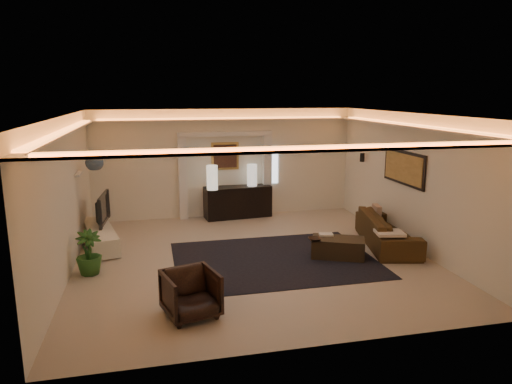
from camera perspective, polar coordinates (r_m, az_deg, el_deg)
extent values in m
plane|color=#B9A490|center=(9.62, -0.37, -8.09)|extent=(7.00, 7.00, 0.00)
plane|color=white|center=(9.05, -0.40, 9.43)|extent=(7.00, 7.00, 0.00)
plane|color=white|center=(12.62, -3.82, 3.53)|extent=(7.00, 0.00, 7.00)
plane|color=white|center=(5.97, 6.93, -6.25)|extent=(7.00, 0.00, 7.00)
plane|color=white|center=(9.15, -22.31, -0.62)|extent=(0.00, 7.00, 7.00)
plane|color=white|center=(10.54, 18.55, 1.23)|extent=(0.00, 7.00, 7.00)
cube|color=silver|center=(9.06, -0.39, 7.66)|extent=(7.00, 7.00, 0.04)
cube|color=white|center=(12.89, 2.15, 3.28)|extent=(0.25, 0.03, 1.00)
cube|color=black|center=(9.53, 2.26, -8.27)|extent=(4.00, 3.00, 0.01)
cube|color=silver|center=(12.45, -8.96, 1.66)|extent=(0.22, 0.20, 2.20)
cube|color=silver|center=(12.80, 1.36, 2.10)|extent=(0.22, 0.20, 2.20)
cube|color=silver|center=(12.42, -3.80, 7.12)|extent=(2.52, 0.20, 0.12)
cube|color=tan|center=(12.56, -3.81, 4.42)|extent=(0.74, 0.04, 0.74)
cube|color=#4C2D1E|center=(12.53, -3.79, 4.40)|extent=(0.62, 0.02, 0.62)
cube|color=black|center=(10.73, 17.68, 2.83)|extent=(0.04, 1.64, 0.74)
cube|color=tan|center=(10.72, 17.56, 2.83)|extent=(0.02, 1.50, 0.62)
cylinder|color=black|center=(12.35, 12.88, 4.15)|extent=(0.12, 0.12, 0.22)
cube|color=silver|center=(10.47, -20.88, 2.11)|extent=(0.10, 0.55, 0.04)
cube|color=black|center=(12.62, -2.25, -1.30)|extent=(1.83, 0.74, 0.89)
cylinder|color=beige|center=(12.10, -5.38, 1.41)|extent=(0.32, 0.32, 0.64)
cylinder|color=beige|center=(12.56, -0.49, 1.86)|extent=(0.30, 0.30, 0.59)
cube|color=white|center=(10.84, -18.54, -5.14)|extent=(0.97, 2.15, 0.39)
imported|color=black|center=(11.05, -18.74, -1.82)|extent=(1.18, 0.25, 0.67)
cylinder|color=black|center=(11.38, -18.54, -2.17)|extent=(0.15, 0.15, 0.38)
imported|color=slate|center=(10.73, -19.19, 3.68)|extent=(0.49, 0.49, 0.41)
imported|color=#275920|center=(9.22, -19.79, -7.01)|extent=(0.61, 0.61, 0.83)
imported|color=black|center=(10.70, 15.78, -4.55)|extent=(2.48, 1.40, 0.68)
cube|color=white|center=(9.79, 16.04, -4.83)|extent=(0.62, 0.54, 0.06)
cube|color=gray|center=(11.26, 14.56, -2.55)|extent=(0.19, 0.41, 0.40)
cube|color=#2F231E|center=(9.76, 10.00, -6.71)|extent=(1.20, 0.95, 0.39)
imported|color=black|center=(9.45, 7.21, -5.73)|extent=(0.27, 0.27, 0.07)
cube|color=beige|center=(9.86, 8.56, -5.12)|extent=(0.32, 0.26, 0.03)
imported|color=black|center=(7.22, -7.98, -12.26)|extent=(0.94, 0.96, 0.71)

